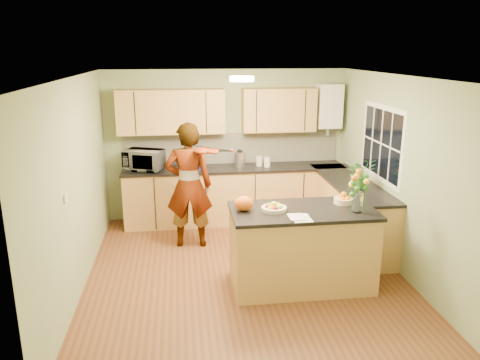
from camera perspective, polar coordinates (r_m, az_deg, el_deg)
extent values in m
plane|color=brown|center=(6.19, 0.58, -11.33)|extent=(4.50, 4.50, 0.00)
cube|color=white|center=(5.52, 0.65, 12.47)|extent=(4.00, 4.50, 0.02)
cube|color=gray|center=(7.90, -1.67, 4.28)|extent=(4.00, 0.02, 2.50)
cube|color=gray|center=(3.65, 5.61, -9.67)|extent=(4.00, 0.02, 2.50)
cube|color=gray|center=(5.81, -19.33, -0.80)|extent=(0.02, 4.50, 2.50)
cube|color=gray|center=(6.32, 18.88, 0.53)|extent=(0.02, 4.50, 2.50)
cube|color=tan|center=(7.82, -0.67, -1.88)|extent=(3.60, 0.60, 0.90)
cube|color=black|center=(7.69, -0.67, 1.44)|extent=(3.64, 0.62, 0.04)
cube|color=tan|center=(7.17, 13.22, -3.96)|extent=(0.60, 2.20, 0.90)
cube|color=black|center=(7.03, 13.38, -0.35)|extent=(0.62, 2.24, 0.04)
cube|color=silver|center=(7.91, -0.93, 3.93)|extent=(3.60, 0.02, 0.52)
cube|color=tan|center=(7.60, -8.41, 8.25)|extent=(1.70, 0.34, 0.70)
cube|color=tan|center=(7.77, 4.74, 8.53)|extent=(1.20, 0.34, 0.70)
cube|color=white|center=(8.00, 10.78, 8.87)|extent=(0.40, 0.30, 0.72)
cylinder|color=#B8B8BC|center=(8.05, 10.63, 6.04)|extent=(0.06, 0.06, 0.20)
cube|color=white|center=(6.78, 16.86, 4.29)|extent=(0.01, 1.30, 1.05)
cube|color=black|center=(6.78, 16.83, 4.29)|extent=(0.01, 1.18, 0.92)
cube|color=white|center=(5.23, -20.49, -2.11)|extent=(0.02, 0.09, 0.09)
cylinder|color=#FFEABF|center=(5.82, 0.23, 12.24)|extent=(0.30, 0.30, 0.06)
cylinder|color=white|center=(5.82, 0.23, 12.53)|extent=(0.10, 0.10, 0.02)
cube|color=tan|center=(5.78, 7.49, -8.35)|extent=(1.67, 0.84, 0.94)
cube|color=black|center=(5.60, 7.67, -3.75)|extent=(1.71, 0.88, 0.04)
cylinder|color=beige|center=(5.50, 4.16, -3.51)|extent=(0.30, 0.30, 0.04)
cylinder|color=beige|center=(5.88, 12.51, -2.48)|extent=(0.24, 0.24, 0.07)
cylinder|color=silver|center=(5.57, 14.17, -2.64)|extent=(0.12, 0.12, 0.24)
ellipsoid|color=#E55A12|center=(5.47, 0.47, -2.87)|extent=(0.25, 0.22, 0.17)
cube|color=white|center=(5.29, 7.46, -4.60)|extent=(0.21, 0.29, 0.01)
imported|color=#DEAB88|center=(6.76, -6.26, -0.67)|extent=(0.70, 0.49, 1.84)
imported|color=white|center=(7.63, -11.65, 2.41)|extent=(0.69, 0.58, 0.32)
cube|color=navy|center=(7.62, -5.81, 2.38)|extent=(0.38, 0.33, 0.26)
cylinder|color=#B8B8BC|center=(7.70, -0.04, 2.55)|extent=(0.18, 0.18, 0.24)
sphere|color=black|center=(7.67, -0.04, 3.76)|extent=(0.09, 0.09, 0.09)
cylinder|color=beige|center=(7.75, 2.37, 2.33)|extent=(0.14, 0.14, 0.17)
cylinder|color=white|center=(7.70, 3.33, 2.19)|extent=(0.13, 0.13, 0.16)
imported|color=#327627|center=(6.70, 14.50, 0.84)|extent=(0.39, 0.34, 0.43)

